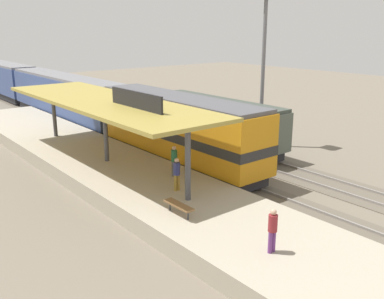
{
  "coord_description": "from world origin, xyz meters",
  "views": [
    {
      "loc": [
        -16.57,
        -23.05,
        8.88
      ],
      "look_at": [
        -1.38,
        -4.34,
        2.0
      ],
      "focal_mm": 40.44,
      "sensor_mm": 36.0,
      "label": 1
    }
  ],
  "objects": [
    {
      "name": "person_boarding",
      "position": [
        -3.05,
        -4.85,
        1.85
      ],
      "size": [
        0.34,
        0.34,
        1.71
      ],
      "color": "#4C4C51",
      "rests_on": "platform"
    },
    {
      "name": "platform_bench",
      "position": [
        -6.0,
        -9.11,
        1.34
      ],
      "size": [
        0.44,
        1.7,
        0.5
      ],
      "color": "#333338",
      "rests_on": "platform"
    },
    {
      "name": "freight_car",
      "position": [
        4.6,
        0.24,
        1.97
      ],
      "size": [
        2.8,
        12.0,
        3.54
      ],
      "color": "#28282D",
      "rests_on": "track_far"
    },
    {
      "name": "track_near",
      "position": [
        0.0,
        0.0,
        0.03
      ],
      "size": [
        3.2,
        110.0,
        0.16
      ],
      "color": "#5F5649",
      "rests_on": "ground"
    },
    {
      "name": "light_mast",
      "position": [
        7.8,
        -1.35,
        8.4
      ],
      "size": [
        1.1,
        1.1,
        11.7
      ],
      "color": "slate",
      "rests_on": "ground"
    },
    {
      "name": "person_walking",
      "position": [
        -4.29,
        -6.72,
        1.85
      ],
      "size": [
        0.34,
        0.34,
        1.71
      ],
      "color": "olive",
      "rests_on": "platform"
    },
    {
      "name": "person_waiting",
      "position": [
        -5.34,
        -13.85,
        1.85
      ],
      "size": [
        0.34,
        0.34,
        1.71
      ],
      "color": "#663375",
      "rests_on": "platform"
    },
    {
      "name": "track_far",
      "position": [
        4.6,
        0.0,
        0.03
      ],
      "size": [
        3.2,
        110.0,
        0.16
      ],
      "color": "#5F5649",
      "rests_on": "ground"
    },
    {
      "name": "passenger_carriage_front",
      "position": [
        0.0,
        16.86,
        2.31
      ],
      "size": [
        2.9,
        20.0,
        4.24
      ],
      "color": "#28282D",
      "rests_on": "track_near"
    },
    {
      "name": "ground_plane",
      "position": [
        2.0,
        0.0,
        0.0
      ],
      "size": [
        120.0,
        120.0,
        0.0
      ],
      "primitive_type": "plane",
      "color": "#706656"
    },
    {
      "name": "platform",
      "position": [
        -4.6,
        0.0,
        0.45
      ],
      "size": [
        6.0,
        44.0,
        0.9
      ],
      "primitive_type": "cube",
      "color": "#A89E89",
      "rests_on": "ground"
    },
    {
      "name": "passenger_carriage_rear",
      "position": [
        0.0,
        37.66,
        2.31
      ],
      "size": [
        2.9,
        20.0,
        4.24
      ],
      "color": "#28282D",
      "rests_on": "track_near"
    },
    {
      "name": "station_canopy",
      "position": [
        -4.6,
        -0.09,
        4.53
      ],
      "size": [
        5.2,
        18.0,
        4.7
      ],
      "color": "#47474C",
      "rests_on": "platform"
    },
    {
      "name": "locomotive",
      "position": [
        0.0,
        -1.14,
        2.41
      ],
      "size": [
        2.93,
        14.43,
        4.44
      ],
      "color": "#28282D",
      "rests_on": "track_near"
    }
  ]
}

